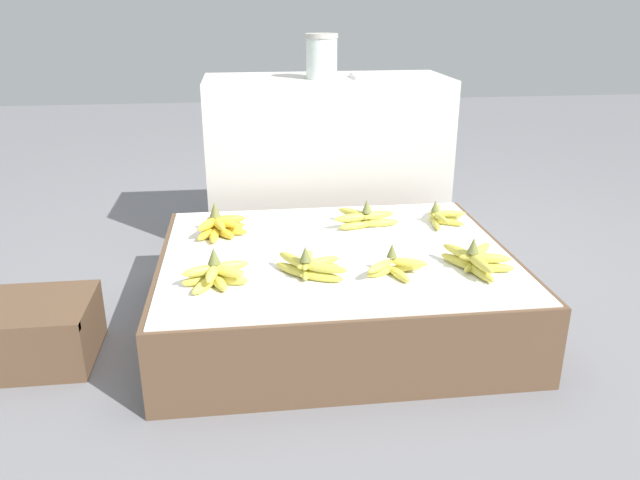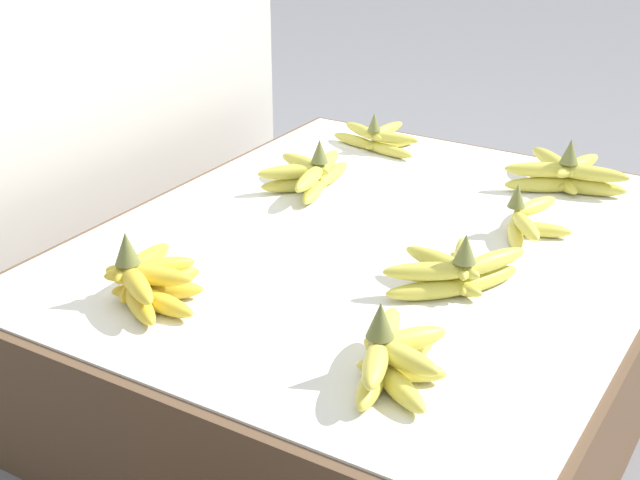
{
  "view_description": "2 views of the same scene",
  "coord_description": "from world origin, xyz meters",
  "px_view_note": "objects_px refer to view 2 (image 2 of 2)",
  "views": [
    {
      "loc": [
        -0.29,
        -1.88,
        1.03
      ],
      "look_at": [
        -0.05,
        0.01,
        0.3
      ],
      "focal_mm": 35.0,
      "sensor_mm": 36.0,
      "label": 1
    },
    {
      "loc": [
        -1.27,
        -0.64,
        0.92
      ],
      "look_at": [
        -0.1,
        0.06,
        0.28
      ],
      "focal_mm": 50.0,
      "sensor_mm": 36.0,
      "label": 2
    }
  ],
  "objects_px": {
    "banana_bunch_middle_left": "(147,281)",
    "banana_bunch_middle_right": "(378,138)",
    "banana_bunch_front_midleft": "(456,271)",
    "banana_bunch_middle_midright": "(311,174)",
    "banana_bunch_front_left": "(391,357)",
    "banana_bunch_front_midright": "(526,220)",
    "banana_bunch_front_right": "(566,174)"
  },
  "relations": [
    {
      "from": "banana_bunch_front_midright",
      "to": "banana_bunch_middle_right",
      "type": "distance_m",
      "value": 0.52
    },
    {
      "from": "banana_bunch_front_midright",
      "to": "banana_bunch_middle_midright",
      "type": "relative_size",
      "value": 0.82
    },
    {
      "from": "banana_bunch_middle_left",
      "to": "banana_bunch_middle_midright",
      "type": "relative_size",
      "value": 0.76
    },
    {
      "from": "banana_bunch_front_midright",
      "to": "banana_bunch_middle_right",
      "type": "relative_size",
      "value": 0.9
    },
    {
      "from": "banana_bunch_front_midright",
      "to": "banana_bunch_front_right",
      "type": "height_order",
      "value": "banana_bunch_front_right"
    },
    {
      "from": "banana_bunch_middle_right",
      "to": "banana_bunch_front_left",
      "type": "bearing_deg",
      "value": -151.17
    },
    {
      "from": "banana_bunch_front_left",
      "to": "banana_bunch_middle_left",
      "type": "distance_m",
      "value": 0.41
    },
    {
      "from": "banana_bunch_front_right",
      "to": "banana_bunch_middle_left",
      "type": "distance_m",
      "value": 0.88
    },
    {
      "from": "banana_bunch_front_midright",
      "to": "banana_bunch_middle_right",
      "type": "bearing_deg",
      "value": 57.8
    },
    {
      "from": "banana_bunch_front_right",
      "to": "banana_bunch_middle_midright",
      "type": "height_order",
      "value": "banana_bunch_front_right"
    },
    {
      "from": "banana_bunch_middle_midright",
      "to": "banana_bunch_middle_right",
      "type": "distance_m",
      "value": 0.29
    },
    {
      "from": "banana_bunch_front_midleft",
      "to": "banana_bunch_middle_right",
      "type": "distance_m",
      "value": 0.67
    },
    {
      "from": "banana_bunch_middle_left",
      "to": "banana_bunch_middle_right",
      "type": "bearing_deg",
      "value": 2.11
    },
    {
      "from": "banana_bunch_front_right",
      "to": "banana_bunch_front_left",
      "type": "bearing_deg",
      "value": -179.28
    },
    {
      "from": "banana_bunch_front_midright",
      "to": "banana_bunch_middle_left",
      "type": "bearing_deg",
      "value": 142.3
    },
    {
      "from": "banana_bunch_front_midright",
      "to": "banana_bunch_middle_left",
      "type": "xyz_separation_m",
      "value": [
        -0.53,
        0.41,
        0.0
      ]
    },
    {
      "from": "banana_bunch_front_left",
      "to": "banana_bunch_middle_right",
      "type": "distance_m",
      "value": 0.92
    },
    {
      "from": "banana_bunch_front_midleft",
      "to": "banana_bunch_middle_midright",
      "type": "distance_m",
      "value": 0.48
    },
    {
      "from": "banana_bunch_front_left",
      "to": "banana_bunch_middle_left",
      "type": "relative_size",
      "value": 1.07
    },
    {
      "from": "banana_bunch_front_right",
      "to": "banana_bunch_middle_right",
      "type": "height_order",
      "value": "banana_bunch_front_right"
    },
    {
      "from": "banana_bunch_front_right",
      "to": "banana_bunch_front_midright",
      "type": "bearing_deg",
      "value": -178.6
    },
    {
      "from": "banana_bunch_front_left",
      "to": "banana_bunch_front_midleft",
      "type": "bearing_deg",
      "value": 5.74
    },
    {
      "from": "banana_bunch_front_left",
      "to": "banana_bunch_front_midleft",
      "type": "distance_m",
      "value": 0.28
    },
    {
      "from": "banana_bunch_front_midright",
      "to": "banana_bunch_middle_left",
      "type": "distance_m",
      "value": 0.67
    },
    {
      "from": "banana_bunch_front_left",
      "to": "banana_bunch_front_right",
      "type": "relative_size",
      "value": 0.85
    },
    {
      "from": "banana_bunch_middle_left",
      "to": "banana_bunch_middle_midright",
      "type": "height_order",
      "value": "banana_bunch_middle_left"
    },
    {
      "from": "banana_bunch_front_midright",
      "to": "banana_bunch_middle_midright",
      "type": "bearing_deg",
      "value": 91.26
    },
    {
      "from": "banana_bunch_middle_left",
      "to": "banana_bunch_middle_right",
      "type": "relative_size",
      "value": 0.83
    },
    {
      "from": "banana_bunch_front_left",
      "to": "banana_bunch_middle_midright",
      "type": "relative_size",
      "value": 0.81
    },
    {
      "from": "banana_bunch_middle_left",
      "to": "banana_bunch_middle_midright",
      "type": "bearing_deg",
      "value": 3.41
    },
    {
      "from": "banana_bunch_front_midleft",
      "to": "banana_bunch_middle_right",
      "type": "height_order",
      "value": "banana_bunch_front_midleft"
    },
    {
      "from": "banana_bunch_middle_left",
      "to": "banana_bunch_middle_right",
      "type": "xyz_separation_m",
      "value": [
        0.81,
        0.03,
        -0.01
      ]
    }
  ]
}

